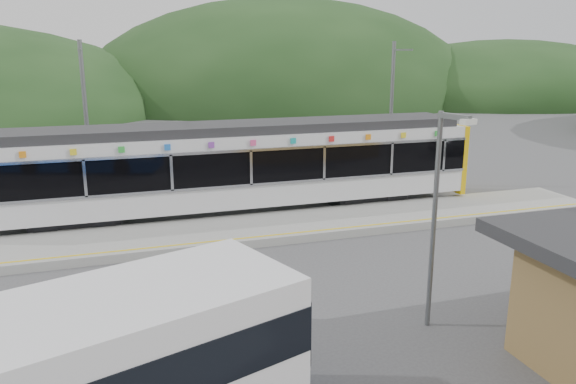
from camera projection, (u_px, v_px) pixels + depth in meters
name	position (u px, v px, depth m)	size (l,w,h in m)	color
ground	(319.00, 260.00, 18.14)	(120.00, 120.00, 0.00)	#4C4C4F
hills	(407.00, 203.00, 24.86)	(146.00, 149.00, 26.00)	#1E3D19
platform	(288.00, 226.00, 21.15)	(26.00, 3.20, 0.30)	#9E9E99
yellow_line	(299.00, 232.00, 19.91)	(26.00, 0.10, 0.01)	yellow
train	(231.00, 165.00, 22.70)	(20.44, 3.01, 3.74)	black
catenary_mast_west	(87.00, 124.00, 23.05)	(0.18, 1.80, 7.00)	slate
catenary_mast_east	(392.00, 112.00, 27.23)	(0.18, 1.80, 7.00)	slate
lamp_post	(438.00, 203.00, 12.98)	(0.38, 0.98, 5.26)	slate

